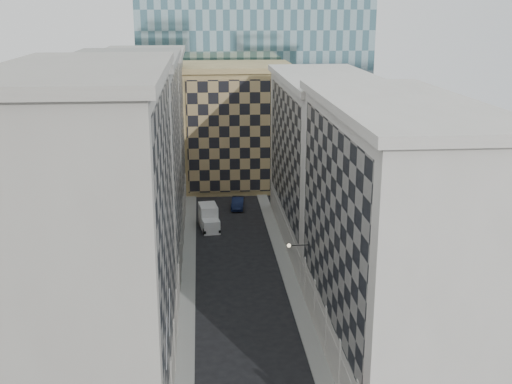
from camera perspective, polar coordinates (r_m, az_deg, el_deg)
sidewalk_west at (r=66.18m, az=-6.06°, el=-8.10°), size 1.50×100.00×0.15m
sidewalk_east at (r=66.74m, az=3.07°, el=-7.82°), size 1.50×100.00×0.15m
bldg_left_a at (r=44.72m, az=-14.13°, el=-4.44°), size 10.80×22.80×23.70m
bldg_left_b at (r=65.71m, az=-11.23°, el=1.89°), size 10.80×22.80×22.70m
bldg_left_c at (r=87.21m, az=-9.74°, el=5.13°), size 10.80×22.80×21.70m
bldg_right_a at (r=50.49m, az=11.97°, el=-3.71°), size 10.80×26.80×20.70m
bldg_right_b at (r=75.78m, az=6.16°, el=2.86°), size 10.80×28.80×19.70m
tan_block at (r=99.99m, az=-1.71°, el=5.95°), size 16.80×14.80×18.80m
church_tower at (r=112.40m, az=-3.28°, el=16.04°), size 7.20×7.20×51.50m
flagpoles_left at (r=41.17m, az=-7.83°, el=-11.78°), size 0.10×6.33×2.33m
bracket_lamp at (r=58.80m, az=3.12°, el=-4.77°), size 1.98×0.36×0.36m
box_truck at (r=81.71m, az=-4.20°, el=-2.37°), size 2.77×5.48×2.89m
dark_car at (r=89.54m, az=-1.63°, el=-0.98°), size 2.16×4.85×1.55m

